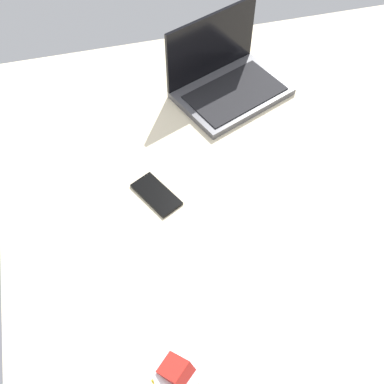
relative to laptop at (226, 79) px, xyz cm
name	(u,v)px	position (x,y,z in cm)	size (l,w,h in cm)	color
bed_mattress	(327,190)	(19.70, -39.08, -13.41)	(180.00, 140.00, 18.00)	beige
laptop	(226,79)	(0.00, 0.00, 0.00)	(39.29, 33.88, 23.00)	#4C4C51
snack_cup	(177,380)	(-35.50, -84.54, 1.52)	(9.56, 10.27, 14.01)	silver
cell_phone	(156,194)	(-29.69, -35.23, -4.01)	(6.80, 14.00, 0.80)	black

